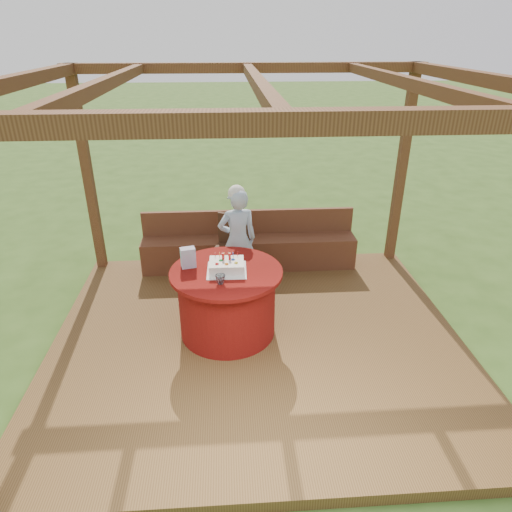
{
  "coord_description": "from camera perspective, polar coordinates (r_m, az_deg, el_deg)",
  "views": [
    {
      "loc": [
        -0.3,
        -4.16,
        3.18
      ],
      "look_at": [
        0.0,
        0.25,
        1.0
      ],
      "focal_mm": 32.0,
      "sensor_mm": 36.0,
      "label": 1
    }
  ],
  "objects": [
    {
      "name": "bench",
      "position": [
        6.51,
        -0.87,
        0.85
      ],
      "size": [
        3.0,
        0.42,
        0.8
      ],
      "color": "brown",
      "rests_on": "deck"
    },
    {
      "name": "birthday_cake",
      "position": [
        4.83,
        -3.69,
        -1.23
      ],
      "size": [
        0.42,
        0.42,
        0.18
      ],
      "color": "white",
      "rests_on": "table"
    },
    {
      "name": "elderly_woman",
      "position": [
        5.77,
        -2.33,
        2.19
      ],
      "size": [
        0.55,
        0.42,
        1.41
      ],
      "color": "#8BAECE",
      "rests_on": "deck"
    },
    {
      "name": "chair",
      "position": [
        6.09,
        -3.04,
        1.41
      ],
      "size": [
        0.57,
        0.57,
        0.9
      ],
      "color": "#3B2113",
      "rests_on": "deck"
    },
    {
      "name": "table",
      "position": [
        5.04,
        -3.63,
        -5.67
      ],
      "size": [
        1.21,
        1.21,
        0.78
      ],
      "color": "maroon",
      "rests_on": "deck"
    },
    {
      "name": "ground",
      "position": [
        5.24,
        0.19,
        -11.08
      ],
      "size": [
        60.0,
        60.0,
        0.0
      ],
      "primitive_type": "plane",
      "color": "#2E4D19",
      "rests_on": "ground"
    },
    {
      "name": "pergola",
      "position": [
        4.24,
        0.24,
        15.77
      ],
      "size": [
        4.5,
        4.0,
        2.72
      ],
      "color": "brown",
      "rests_on": "deck"
    },
    {
      "name": "gift_bag",
      "position": [
        4.92,
        -8.48,
        -0.19
      ],
      "size": [
        0.17,
        0.13,
        0.22
      ],
      "primitive_type": "cube",
      "rotation": [
        0.0,
        0.0,
        0.23
      ],
      "color": "#DD8FC3",
      "rests_on": "table"
    },
    {
      "name": "drinking_glass",
      "position": [
        4.59,
        -4.48,
        -2.93
      ],
      "size": [
        0.12,
        0.12,
        0.1
      ],
      "primitive_type": "imported",
      "rotation": [
        0.0,
        0.0,
        0.15
      ],
      "color": "white",
      "rests_on": "table"
    },
    {
      "name": "deck",
      "position": [
        5.21,
        0.19,
        -10.55
      ],
      "size": [
        4.5,
        4.0,
        0.12
      ],
      "primitive_type": "cube",
      "color": "brown",
      "rests_on": "ground"
    }
  ]
}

